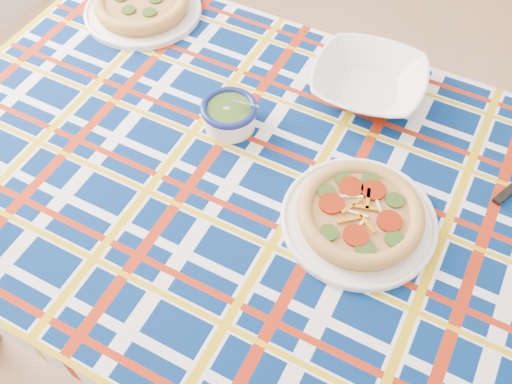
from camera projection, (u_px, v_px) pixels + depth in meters
The scene contains 7 objects.
floor at pixel (341, 253), 2.08m from camera, with size 4.00×4.00×0.00m, color #986C4E.
dining_table at pixel (269, 204), 1.34m from camera, with size 1.73×1.13×0.79m.
tablecloth at pixel (269, 197), 1.32m from camera, with size 1.72×1.09×0.11m, color #041F55, non-canonical shape.
main_focaccia_plate at pixel (360, 214), 1.18m from camera, with size 0.34×0.34×0.07m, color #A7733B, non-canonical shape.
pesto_bowl at pixel (229, 113), 1.34m from camera, with size 0.14×0.14×0.08m, color #213C10, non-canonical shape.
serving_bowl at pixel (368, 82), 1.41m from camera, with size 0.28×0.28×0.07m, color white.
second_focaccia_plate at pixel (142, 4), 1.60m from camera, with size 0.34×0.34×0.06m, color #A7733B, non-canonical shape.
Camera 1 is at (0.25, -1.05, 1.81)m, focal length 40.00 mm.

